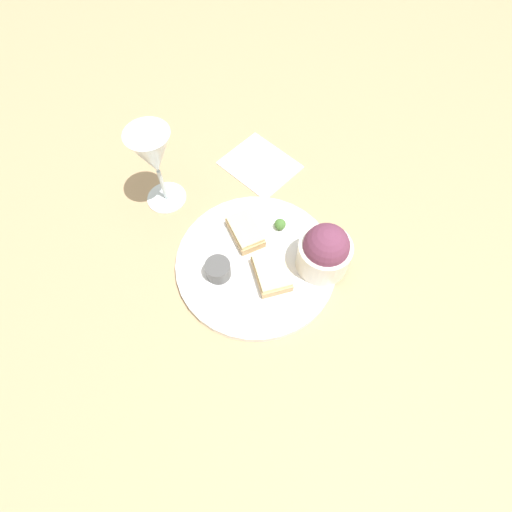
% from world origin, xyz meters
% --- Properties ---
extents(ground_plane, '(4.00, 4.00, 0.00)m').
position_xyz_m(ground_plane, '(0.00, 0.00, 0.00)').
color(ground_plane, tan).
extents(dinner_plate, '(0.29, 0.29, 0.01)m').
position_xyz_m(dinner_plate, '(0.00, 0.00, 0.01)').
color(dinner_plate, white).
rests_on(dinner_plate, ground_plane).
extents(salad_bowl, '(0.09, 0.09, 0.10)m').
position_xyz_m(salad_bowl, '(-0.09, -0.07, 0.06)').
color(salad_bowl, silver).
rests_on(salad_bowl, dinner_plate).
extents(sauce_ramekin, '(0.05, 0.05, 0.03)m').
position_xyz_m(sauce_ramekin, '(0.03, 0.06, 0.03)').
color(sauce_ramekin, '#4C4C4C').
rests_on(sauce_ramekin, dinner_plate).
extents(cheese_toast_near, '(0.10, 0.09, 0.03)m').
position_xyz_m(cheese_toast_near, '(-0.04, 0.01, 0.03)').
color(cheese_toast_near, tan).
rests_on(cheese_toast_near, dinner_plate).
extents(cheese_toast_far, '(0.09, 0.08, 0.03)m').
position_xyz_m(cheese_toast_far, '(0.05, -0.03, 0.03)').
color(cheese_toast_far, tan).
rests_on(cheese_toast_far, dinner_plate).
extents(wine_glass, '(0.08, 0.08, 0.18)m').
position_xyz_m(wine_glass, '(0.24, -0.00, 0.12)').
color(wine_glass, silver).
rests_on(wine_glass, ground_plane).
extents(garnish, '(0.02, 0.02, 0.02)m').
position_xyz_m(garnish, '(0.01, -0.09, 0.02)').
color(garnish, '#477533').
rests_on(garnish, dinner_plate).
extents(napkin, '(0.15, 0.13, 0.01)m').
position_xyz_m(napkin, '(0.15, -0.19, 0.00)').
color(napkin, white).
rests_on(napkin, ground_plane).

